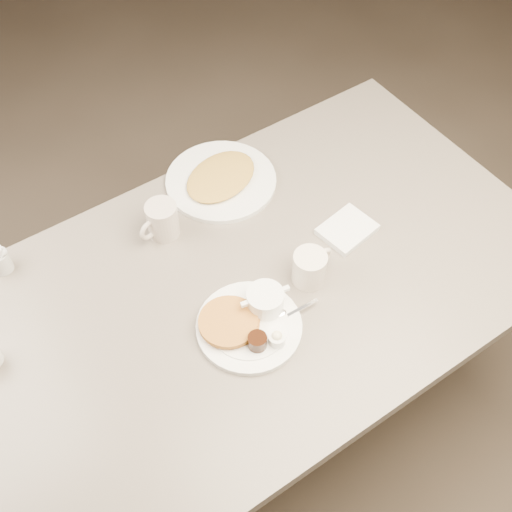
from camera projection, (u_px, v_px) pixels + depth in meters
room at (263, 57)px, 1.09m from camera, size 7.04×8.04×2.84m
diner_table at (260, 314)px, 1.74m from camera, size 1.50×0.90×0.75m
main_plate at (250, 320)px, 1.51m from camera, size 0.32×0.29×0.07m
coffee_mug_near at (310, 267)px, 1.57m from camera, size 0.12×0.09×0.09m
napkin at (347, 230)px, 1.69m from camera, size 0.15×0.13×0.02m
coffee_mug_far at (162, 220)px, 1.66m from camera, size 0.13×0.10×0.10m
hash_plate at (221, 179)px, 1.79m from camera, size 0.39×0.39×0.04m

